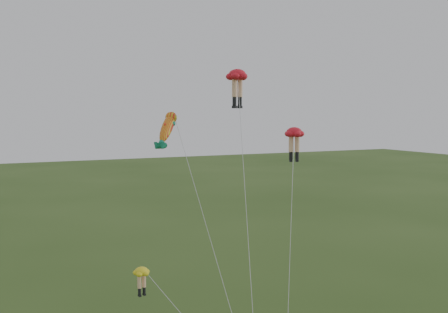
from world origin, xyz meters
name	(u,v)px	position (x,y,z in m)	size (l,w,h in m)	color
legs_kite_red_high	(237,80)	(2.87, 8.68, 18.21)	(5.15, 11.73, 19.04)	red
legs_kite_red_mid	(294,137)	(7.21, 7.76, 14.02)	(7.09, 9.62, 14.79)	red
legs_kite_yellow	(148,280)	(-6.27, 1.19, 6.96)	(6.13, 4.33, 7.67)	yellow
fish_kite	(168,128)	(-1.92, 10.29, 14.75)	(2.51, 12.78, 16.21)	gold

